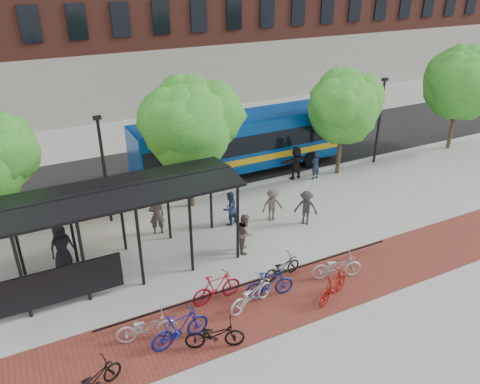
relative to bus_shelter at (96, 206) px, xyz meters
name	(u,v)px	position (x,y,z in m)	size (l,w,h in m)	color
ground	(277,221)	(8.13, 0.48, -3.00)	(160.00, 160.00, 0.00)	#9E9E99
asphalt_street	(210,163)	(8.13, 8.48, -2.99)	(160.00, 8.00, 0.01)	black
curb	(239,187)	(8.13, 4.48, -2.94)	(160.00, 0.25, 0.12)	#B7B7B2
brick_strip	(300,294)	(6.13, -4.52, -3.00)	(24.00, 3.00, 0.01)	maroon
bike_rack_rail	(257,290)	(4.83, -3.62, -3.00)	(12.00, 0.05, 0.95)	black
bus_shelter	(96,206)	(0.00, 0.00, 0.00)	(10.60, 3.07, 3.60)	black
tree_b	(190,120)	(5.23, 3.83, 1.46)	(5.15, 4.20, 6.47)	#382619
tree_c	(345,104)	(14.22, 3.83, 1.06)	(4.66, 3.80, 5.92)	#382619
tree_d	(462,80)	(23.23, 3.83, 1.47)	(5.39, 4.40, 6.55)	#382619
lamp_post_left	(104,167)	(1.13, 4.08, -0.25)	(0.35, 0.20, 5.12)	black
lamp_post_right	(380,119)	(17.13, 4.08, -0.25)	(0.35, 0.20, 5.12)	black
bus	(241,140)	(9.24, 6.48, -1.07)	(12.42, 3.02, 3.35)	navy
bike_0	(94,380)	(-1.51, -5.61, -2.53)	(0.63, 1.80, 0.95)	black
bike_2	(147,327)	(0.44, -4.23, -2.48)	(0.69, 1.96, 1.03)	#ACACAF
bike_3	(180,328)	(1.35, -4.88, -2.39)	(0.58, 2.04, 1.23)	navy
bike_4	(215,335)	(2.26, -5.53, -2.50)	(0.66, 1.89, 0.99)	black
bike_5	(217,287)	(3.24, -3.48, -2.43)	(0.54, 1.91, 1.15)	maroon
bike_6	(251,294)	(4.20, -4.32, -2.47)	(0.70, 2.01, 1.05)	#B5B5B8
bike_7	(270,284)	(5.05, -4.13, -2.45)	(0.52, 1.82, 1.10)	navy
bike_8	(282,267)	(6.07, -3.32, -2.55)	(0.59, 1.69, 0.89)	black
bike_9	(333,286)	(7.03, -5.27, -2.45)	(0.52, 1.84, 1.10)	maroon
bike_10	(337,266)	(7.95, -4.30, -2.48)	(0.69, 1.98, 1.04)	#AEAEB0
pedestrian_0	(61,246)	(-1.37, 1.16, -2.02)	(0.95, 0.62, 1.95)	black
pedestrian_1	(157,215)	(2.77, 1.99, -2.08)	(0.67, 0.44, 1.85)	#37312C
pedestrian_2	(230,208)	(6.03, 1.28, -2.18)	(0.79, 0.62, 1.63)	navy
pedestrian_3	(272,205)	(7.98, 0.71, -2.20)	(1.04, 0.60, 1.60)	#50433C
pedestrian_5	(296,163)	(11.55, 4.26, -2.05)	(1.75, 0.56, 1.89)	black
pedestrian_7	(315,166)	(12.50, 3.70, -2.20)	(0.58, 0.38, 1.59)	#1B2540
pedestrian_8	(245,233)	(5.67, -1.02, -2.14)	(0.84, 0.65, 1.73)	brown
pedestrian_9	(306,208)	(9.19, -0.29, -2.15)	(1.09, 0.63, 1.69)	#2A2A2A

